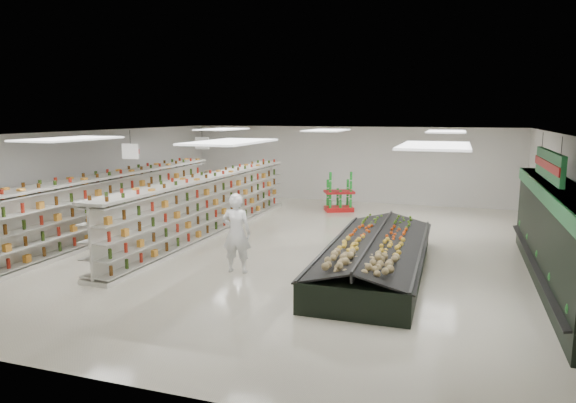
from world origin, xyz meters
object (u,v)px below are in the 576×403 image
(gondola_left, at_px, (111,208))
(gondola_center, at_px, (209,207))
(soda_endcap, at_px, (339,194))
(produce_island, at_px, (376,255))
(shopper_main, at_px, (236,233))
(shopper_background, at_px, (210,196))

(gondola_left, height_order, gondola_center, gondola_left)
(gondola_center, distance_m, soda_endcap, 5.90)
(produce_island, height_order, shopper_main, shopper_main)
(gondola_left, xyz_separation_m, shopper_background, (1.85, 3.04, 0.02))
(shopper_main, xyz_separation_m, shopper_background, (-3.31, 5.19, -0.05))
(shopper_main, bearing_deg, shopper_background, -64.27)
(gondola_left, distance_m, soda_endcap, 8.51)
(shopper_main, bearing_deg, produce_island, -168.55)
(gondola_left, height_order, shopper_main, gondola_left)
(gondola_left, distance_m, produce_island, 8.38)
(soda_endcap, bearing_deg, produce_island, -70.93)
(soda_endcap, relative_size, shopper_main, 0.74)
(gondola_left, bearing_deg, shopper_main, -22.81)
(shopper_background, bearing_deg, soda_endcap, -39.54)
(shopper_background, bearing_deg, shopper_main, -136.93)
(shopper_background, bearing_deg, gondola_left, 159.17)
(gondola_left, bearing_deg, soda_endcap, 47.46)
(gondola_center, height_order, shopper_main, shopper_main)
(gondola_left, relative_size, gondola_center, 1.04)
(produce_island, bearing_deg, gondola_left, 172.30)
(shopper_background, bearing_deg, gondola_center, -143.64)
(produce_island, relative_size, shopper_main, 3.30)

